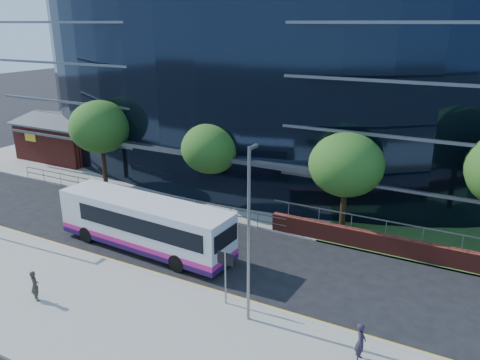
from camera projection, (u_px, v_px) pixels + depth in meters
The scene contains 17 objects.
ground at pixel (169, 269), 25.58m from camera, with size 200.00×200.00×0.00m, color black.
pavement_near at pixel (104, 316), 21.38m from camera, with size 80.00×8.00×0.15m, color gray.
kerb at pixel (158, 276), 24.72m from camera, with size 80.00×0.25×0.16m, color gray.
yellow_line_outer at pixel (160, 275), 24.91m from camera, with size 80.00×0.08×0.01m, color gold.
yellow_line_inner at pixel (162, 274), 25.04m from camera, with size 80.00×0.08×0.01m, color gold.
far_forecourt at pixel (190, 190), 37.43m from camera, with size 50.00×8.00×0.10m, color gray.
glass_office at pixel (266, 78), 42.23m from camera, with size 44.00×23.10×16.00m.
brick_pavilion at pixel (68, 138), 46.02m from camera, with size 8.60×6.66×4.40m.
guard_railings at pixel (137, 192), 34.73m from camera, with size 24.00×0.05×1.10m.
street_sign at pixel (226, 266), 21.57m from camera, with size 0.85×0.09×2.80m.
tree_far_a at pixel (100, 127), 37.32m from camera, with size 4.95×4.95×6.98m.
tree_far_b at pixel (211, 148), 33.51m from camera, with size 4.29×4.29×6.05m.
tree_far_c at pixel (346, 165), 28.55m from camera, with size 4.62×4.62×6.51m.
streetlight_east at pixel (249, 232), 19.67m from camera, with size 0.15×0.77×8.00m.
city_bus at pixel (146, 224), 27.27m from camera, with size 11.46×3.17×3.07m.
pedestrian at pixel (361, 342), 18.23m from camera, with size 0.60×0.39×1.64m, color #251F2E.
pedestrian_b at pixel (35, 286), 22.24m from camera, with size 0.56×0.37×1.54m, color #362F26.
Camera 1 is at (14.07, -18.19, 12.82)m, focal length 35.00 mm.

